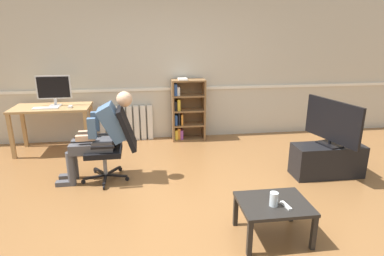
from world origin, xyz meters
TOP-DOWN VIEW (x-y plane):
  - ground_plane at (0.00, 0.00)m, footprint 18.00×18.00m
  - back_wall at (0.00, 2.65)m, footprint 12.00×0.13m
  - computer_desk at (-1.97, 2.15)m, footprint 1.21×0.63m
  - imac_monitor at (-1.92, 2.23)m, footprint 0.54×0.14m
  - keyboard at (-2.01, 2.01)m, footprint 0.39×0.12m
  - computer_mouse at (-1.65, 2.03)m, footprint 0.06×0.10m
  - bookshelf at (0.26, 2.44)m, footprint 0.59×0.29m
  - radiator at (-0.82, 2.54)m, footprint 0.94×0.08m
  - office_chair at (-0.88, 0.92)m, footprint 0.75×0.61m
  - person_seated at (-1.04, 0.91)m, footprint 1.04×0.40m
  - tv_stand at (2.00, 0.63)m, footprint 0.95×0.37m
  - tv_screen at (2.01, 0.63)m, footprint 0.27×0.92m
  - coffee_table at (0.74, -0.61)m, footprint 0.67×0.53m
  - drinking_glass at (0.71, -0.66)m, footprint 0.08×0.08m
  - spare_remote at (0.82, -0.69)m, footprint 0.06×0.15m

SIDE VIEW (x-z plane):
  - ground_plane at x=0.00m, z-range 0.00..0.00m
  - tv_stand at x=2.00m, z-range 0.00..0.45m
  - radiator at x=-0.82m, z-range 0.00..0.64m
  - coffee_table at x=0.74m, z-range 0.14..0.51m
  - spare_remote at x=0.82m, z-range 0.38..0.39m
  - drinking_glass at x=0.71m, z-range 0.38..0.51m
  - office_chair at x=-0.88m, z-range 0.03..1.02m
  - bookshelf at x=0.26m, z-range -0.02..1.11m
  - computer_desk at x=-1.97m, z-range 0.27..1.02m
  - person_seated at x=-1.04m, z-range 0.05..1.25m
  - keyboard at x=-2.01m, z-range 0.76..0.78m
  - tv_screen at x=2.01m, z-range 0.46..1.08m
  - computer_mouse at x=-1.65m, z-range 0.76..0.79m
  - imac_monitor at x=-1.92m, z-range 0.79..1.28m
  - back_wall at x=0.00m, z-range 0.00..2.70m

